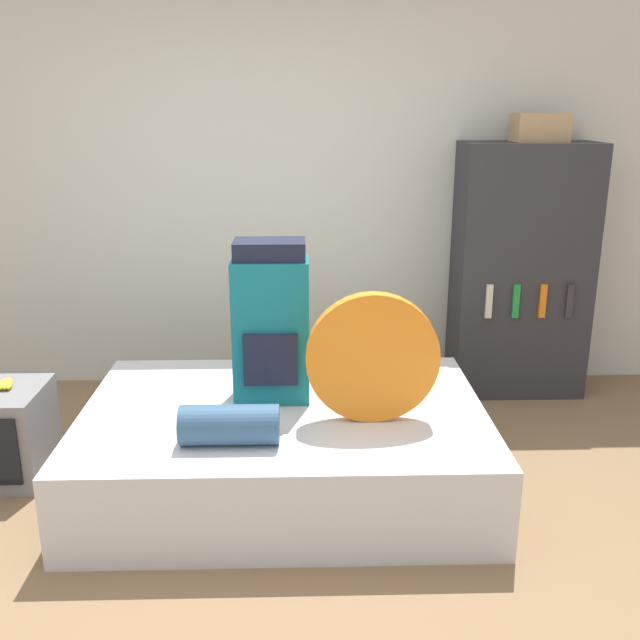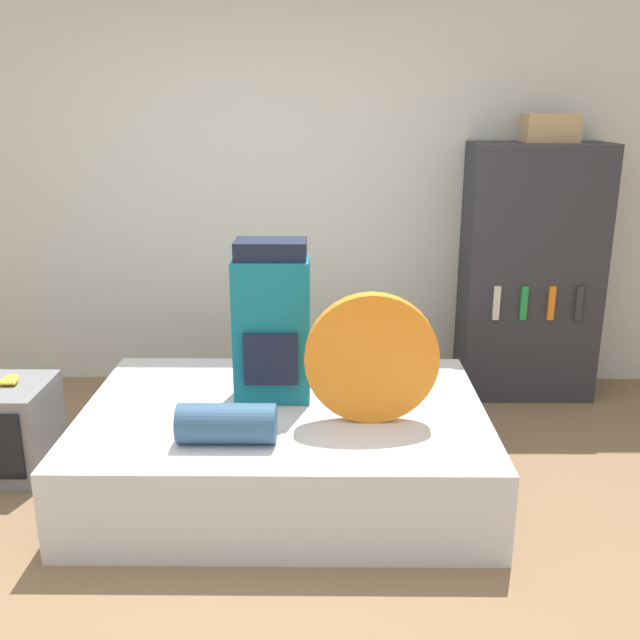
{
  "view_description": "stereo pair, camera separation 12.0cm",
  "coord_description": "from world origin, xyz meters",
  "px_view_note": "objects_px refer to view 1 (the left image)",
  "views": [
    {
      "loc": [
        0.25,
        -2.64,
        1.87
      ],
      "look_at": [
        0.34,
        0.61,
        0.88
      ],
      "focal_mm": 40.0,
      "sensor_mm": 36.0,
      "label": 1
    },
    {
      "loc": [
        0.37,
        -2.64,
        1.87
      ],
      "look_at": [
        0.34,
        0.61,
        0.88
      ],
      "focal_mm": 40.0,
      "sensor_mm": 36.0,
      "label": 2
    }
  ],
  "objects_px": {
    "sleeping_roll": "(230,425)",
    "cardboard_box": "(540,127)",
    "tent_bag": "(373,358)",
    "bookshelf": "(521,271)",
    "backpack": "(271,324)"
  },
  "relations": [
    {
      "from": "sleeping_roll",
      "to": "cardboard_box",
      "type": "relative_size",
      "value": 1.36
    },
    {
      "from": "backpack",
      "to": "cardboard_box",
      "type": "xyz_separation_m",
      "value": [
        1.63,
        1.13,
        0.9
      ]
    },
    {
      "from": "bookshelf",
      "to": "tent_bag",
      "type": "bearing_deg",
      "value": -128.47
    },
    {
      "from": "backpack",
      "to": "cardboard_box",
      "type": "bearing_deg",
      "value": 34.62
    },
    {
      "from": "bookshelf",
      "to": "cardboard_box",
      "type": "distance_m",
      "value": 0.91
    },
    {
      "from": "sleeping_roll",
      "to": "tent_bag",
      "type": "bearing_deg",
      "value": 19.55
    },
    {
      "from": "tent_bag",
      "to": "sleeping_roll",
      "type": "height_order",
      "value": "tent_bag"
    },
    {
      "from": "tent_bag",
      "to": "cardboard_box",
      "type": "bearing_deg",
      "value": 50.61
    },
    {
      "from": "backpack",
      "to": "tent_bag",
      "type": "relative_size",
      "value": 1.3
    },
    {
      "from": "backpack",
      "to": "bookshelf",
      "type": "xyz_separation_m",
      "value": [
        1.58,
        1.11,
        -0.0
      ]
    },
    {
      "from": "backpack",
      "to": "tent_bag",
      "type": "bearing_deg",
      "value": -29.92
    },
    {
      "from": "sleeping_roll",
      "to": "cardboard_box",
      "type": "height_order",
      "value": "cardboard_box"
    },
    {
      "from": "bookshelf",
      "to": "cardboard_box",
      "type": "xyz_separation_m",
      "value": [
        0.05,
        0.01,
        0.91
      ]
    },
    {
      "from": "backpack",
      "to": "bookshelf",
      "type": "relative_size",
      "value": 0.49
    },
    {
      "from": "tent_bag",
      "to": "cardboard_box",
      "type": "height_order",
      "value": "cardboard_box"
    }
  ]
}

